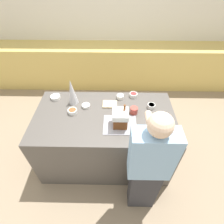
# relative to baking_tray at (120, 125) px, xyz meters

# --- Properties ---
(ground_plane) EXTENTS (12.00, 12.00, 0.00)m
(ground_plane) POSITION_rel_baking_tray_xyz_m (-0.19, 0.16, -0.90)
(ground_plane) COLOR gray
(wall_back) EXTENTS (8.00, 0.05, 2.60)m
(wall_back) POSITION_rel_baking_tray_xyz_m (-0.19, 2.50, 0.40)
(wall_back) COLOR white
(wall_back) RESTS_ON ground_plane
(back_cabinet_block) EXTENTS (6.00, 0.60, 0.91)m
(back_cabinet_block) POSITION_rel_baking_tray_xyz_m (-0.19, 2.17, -0.44)
(back_cabinet_block) COLOR #DBBC60
(back_cabinet_block) RESTS_ON ground_plane
(kitchen_island) EXTENTS (1.76, 0.95, 0.89)m
(kitchen_island) POSITION_rel_baking_tray_xyz_m (-0.19, 0.16, -0.45)
(kitchen_island) COLOR #514C47
(kitchen_island) RESTS_ON ground_plane
(baking_tray) EXTENTS (0.39, 0.31, 0.01)m
(baking_tray) POSITION_rel_baking_tray_xyz_m (0.00, 0.00, 0.00)
(baking_tray) COLOR #9E9EA8
(baking_tray) RESTS_ON kitchen_island
(gingerbread_house) EXTENTS (0.18, 0.19, 0.28)m
(gingerbread_house) POSITION_rel_baking_tray_xyz_m (0.00, 0.00, 0.11)
(gingerbread_house) COLOR brown
(gingerbread_house) RESTS_ON baking_tray
(decorative_tree) EXTENTS (0.12, 0.12, 0.35)m
(decorative_tree) POSITION_rel_baking_tray_xyz_m (-0.61, 0.40, 0.17)
(decorative_tree) COLOR silver
(decorative_tree) RESTS_ON kitchen_island
(candy_bowl_near_tray_right) EXTENTS (0.13, 0.13, 0.04)m
(candy_bowl_near_tray_right) POSITION_rel_baking_tray_xyz_m (-0.88, 0.48, 0.02)
(candy_bowl_near_tray_right) COLOR white
(candy_bowl_near_tray_right) RESTS_ON kitchen_island
(candy_bowl_front_corner) EXTENTS (0.11, 0.11, 0.05)m
(candy_bowl_front_corner) POSITION_rel_baking_tray_xyz_m (0.19, 0.54, 0.03)
(candy_bowl_front_corner) COLOR white
(candy_bowl_front_corner) RESTS_ON kitchen_island
(candy_bowl_far_right) EXTENTS (0.11, 0.11, 0.04)m
(candy_bowl_far_right) POSITION_rel_baking_tray_xyz_m (-0.44, 0.31, 0.02)
(candy_bowl_far_right) COLOR white
(candy_bowl_far_right) RESTS_ON kitchen_island
(candy_bowl_beside_tree) EXTENTS (0.09, 0.09, 0.05)m
(candy_bowl_beside_tree) POSITION_rel_baking_tray_xyz_m (0.01, 0.49, 0.03)
(candy_bowl_beside_tree) COLOR white
(candy_bowl_beside_tree) RESTS_ON kitchen_island
(candy_bowl_near_tray_left) EXTENTS (0.11, 0.11, 0.05)m
(candy_bowl_near_tray_left) POSITION_rel_baking_tray_xyz_m (-0.59, 0.20, 0.02)
(candy_bowl_near_tray_left) COLOR white
(candy_bowl_near_tray_left) RESTS_ON kitchen_island
(candy_bowl_behind_tray) EXTENTS (0.10, 0.10, 0.05)m
(candy_bowl_behind_tray) POSITION_rel_baking_tray_xyz_m (0.41, 0.31, 0.02)
(candy_bowl_behind_tray) COLOR silver
(candy_bowl_behind_tray) RESTS_ON kitchen_island
(cookbook) EXTENTS (0.19, 0.14, 0.02)m
(cookbook) POSITION_rel_baking_tray_xyz_m (-0.13, 0.36, 0.01)
(cookbook) COLOR #CCB78C
(cookbook) RESTS_ON kitchen_island
(mug) EXTENTS (0.09, 0.09, 0.09)m
(mug) POSITION_rel_baking_tray_xyz_m (0.17, 0.20, 0.04)
(mug) COLOR #B24238
(mug) RESTS_ON kitchen_island
(person) EXTENTS (0.41, 0.51, 1.56)m
(person) POSITION_rel_baking_tray_xyz_m (0.27, -0.50, -0.09)
(person) COLOR #333338
(person) RESTS_ON ground_plane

